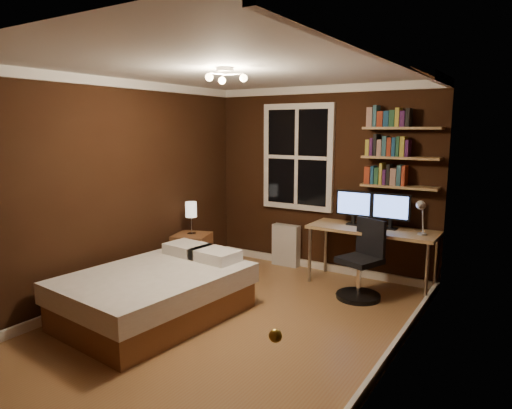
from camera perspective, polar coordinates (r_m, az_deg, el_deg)
The scene contains 24 objects.
floor at distance 4.81m, azimuth -2.84°, elevation -14.43°, with size 4.20×4.20×0.00m, color #96643C.
wall_back at distance 6.27m, azimuth 8.18°, elevation 3.03°, with size 3.20×0.04×2.50m, color black.
wall_left at distance 5.52m, azimuth -16.68°, elevation 1.84°, with size 0.04×4.20×2.50m, color black.
wall_right at distance 3.77m, azimuth 17.29°, elevation -1.67°, with size 0.04×4.20×2.50m, color black.
ceiling at distance 4.43m, azimuth -3.12°, elevation 16.62°, with size 3.20×4.20×0.02m, color white.
window at distance 6.36m, azimuth 5.23°, elevation 5.90°, with size 1.06×0.06×1.46m, color white.
door at distance 2.43m, azimuth 6.91°, elevation -13.07°, with size 0.03×0.82×2.05m, color black, non-canonical shape.
door_knob at distance 2.22m, azimuth 2.45°, elevation -16.08°, with size 0.06×0.06×0.06m, color gold.
ceiling_fixture at distance 4.33m, azimuth -3.90°, elevation 15.43°, with size 0.44×0.44×0.18m, color beige, non-canonical shape.
bookshelf_lower at distance 5.80m, azimuth 17.47°, elevation 2.15°, with size 0.92×0.22×0.03m, color tan.
books_row_lower at distance 5.78m, azimuth 17.54°, elevation 3.43°, with size 0.54×0.16×0.23m, color maroon, non-canonical shape.
bookshelf_middle at distance 5.76m, azimuth 17.65°, elevation 5.60°, with size 0.92×0.22×0.03m, color tan.
books_row_middle at distance 5.76m, azimuth 17.72°, elevation 6.89°, with size 0.60×0.16×0.23m, color navy, non-canonical shape.
bookshelf_upper at distance 5.75m, azimuth 17.83°, elevation 9.08°, with size 0.92×0.22×0.03m, color tan.
books_row_upper at distance 5.75m, azimuth 17.90°, elevation 10.37°, with size 0.48×0.16×0.23m, color #235335, non-canonical shape.
bed at distance 4.92m, azimuth -12.30°, elevation -10.76°, with size 1.48×1.94×0.62m.
nightstand at distance 6.20m, azimuth -7.99°, elevation -6.20°, with size 0.44×0.44×0.56m, color brown.
bedside_lamp at distance 6.09m, azimuth -8.10°, elevation -1.71°, with size 0.15×0.15×0.43m, color #F1E3CD, non-canonical shape.
radiator at distance 6.55m, azimuth 3.78°, elevation -5.09°, with size 0.39×0.14×0.59m, color silver.
desk at distance 5.78m, azimuth 14.30°, elevation -3.49°, with size 1.55×0.58×0.74m.
monitor_left at distance 5.89m, azimuth 12.13°, elevation -0.39°, with size 0.46×0.12×0.44m, color black, non-canonical shape.
monitor_right at distance 5.75m, azimuth 16.51°, elevation -0.82°, with size 0.46×0.12×0.44m, color black, non-canonical shape.
desk_lamp at distance 5.47m, azimuth 19.98°, elevation -1.51°, with size 0.14×0.32×0.44m, color silver, non-canonical shape.
office_chair at distance 5.46m, azimuth 13.08°, elevation -7.90°, with size 0.53×0.53×0.92m.
Camera 1 is at (2.54, -3.59, 1.96)m, focal length 32.00 mm.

